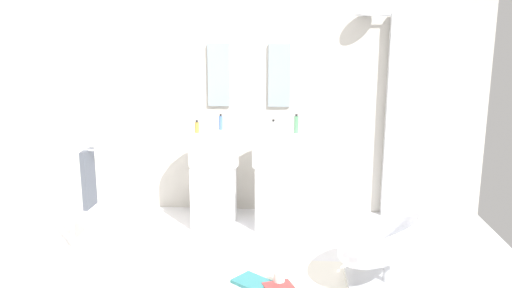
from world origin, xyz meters
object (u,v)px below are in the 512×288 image
object	(u,v)px
magazine_red	(279,288)
soap_bottle_green	(296,124)
soap_bottle_amber	(197,127)
soap_bottle_white	(273,128)
soap_bottle_blue	(221,123)
magazine_teal	(252,282)
shower_column	(391,113)
towel_rack	(85,181)
coffee_mug	(279,279)
lounge_chair	(388,244)
pedestal_sink_right	(277,176)
pedestal_sink_left	(214,175)

from	to	relation	value
magazine_red	soap_bottle_green	bearing A→B (deg)	63.01
soap_bottle_amber	soap_bottle_green	world-z (taller)	soap_bottle_green
soap_bottle_white	soap_bottle_green	world-z (taller)	soap_bottle_green
soap_bottle_white	soap_bottle_blue	size ratio (longest dim) A/B	0.99
soap_bottle_amber	magazine_teal	bearing A→B (deg)	-62.56
magazine_red	soap_bottle_amber	size ratio (longest dim) A/B	1.71
soap_bottle_blue	soap_bottle_green	distance (m)	0.75
soap_bottle_amber	soap_bottle_white	size ratio (longest dim) A/B	0.78
shower_column	towel_rack	xyz separation A→B (m)	(-2.73, -1.09, -0.45)
coffee_mug	soap_bottle_amber	size ratio (longest dim) A/B	0.85
lounge_chair	magazine_teal	size ratio (longest dim) A/B	3.84
soap_bottle_green	soap_bottle_blue	bearing A→B (deg)	171.22
shower_column	soap_bottle_amber	bearing A→B (deg)	-168.28
pedestal_sink_right	soap_bottle_green	world-z (taller)	soap_bottle_green
pedestal_sink_right	magazine_red	size ratio (longest dim) A/B	4.89
shower_column	coffee_mug	bearing A→B (deg)	-123.58
soap_bottle_white	soap_bottle_green	distance (m)	0.27
lounge_chair	soap_bottle_green	size ratio (longest dim) A/B	5.51
magazine_red	soap_bottle_blue	bearing A→B (deg)	90.99
lounge_chair	soap_bottle_white	size ratio (longest dim) A/B	6.47
soap_bottle_green	shower_column	bearing A→B (deg)	19.48
soap_bottle_blue	magazine_teal	bearing A→B (deg)	-72.99
shower_column	coffee_mug	xyz separation A→B (m)	(-1.07, -1.61, -1.02)
pedestal_sink_left	magazine_red	distance (m)	1.56
shower_column	coffee_mug	size ratio (longest dim) A/B	19.81
pedestal_sink_right	magazine_teal	size ratio (longest dim) A/B	3.90
soap_bottle_blue	pedestal_sink_left	bearing A→B (deg)	-109.18
magazine_red	magazine_teal	world-z (taller)	magazine_red
pedestal_sink_left	magazine_red	size ratio (longest dim) A/B	4.89
soap_bottle_amber	towel_rack	bearing A→B (deg)	-140.03
pedestal_sink_right	coffee_mug	bearing A→B (deg)	-87.21
soap_bottle_green	soap_bottle_amber	bearing A→B (deg)	-176.52
lounge_chair	coffee_mug	world-z (taller)	lounge_chair
soap_bottle_blue	magazine_red	bearing A→B (deg)	-66.79
lounge_chair	soap_bottle_white	world-z (taller)	soap_bottle_white
pedestal_sink_left	soap_bottle_white	xyz separation A→B (m)	(0.58, -0.12, 0.49)
lounge_chair	coffee_mug	distance (m)	0.84
shower_column	pedestal_sink_right	bearing A→B (deg)	-161.51
magazine_teal	soap_bottle_green	size ratio (longest dim) A/B	1.44
towel_rack	soap_bottle_amber	distance (m)	1.14
shower_column	magazine_teal	size ratio (longest dim) A/B	7.80
pedestal_sink_left	lounge_chair	size ratio (longest dim) A/B	1.01
soap_bottle_amber	lounge_chair	bearing A→B (deg)	-36.31
magazine_red	coffee_mug	world-z (taller)	coffee_mug
towel_rack	soap_bottle_blue	bearing A→B (deg)	39.97
shower_column	coffee_mug	distance (m)	2.18
towel_rack	soap_bottle_white	size ratio (longest dim) A/B	6.09
shower_column	soap_bottle_white	world-z (taller)	shower_column
pedestal_sink_left	shower_column	distance (m)	1.88
lounge_chair	coffee_mug	bearing A→B (deg)	-178.22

